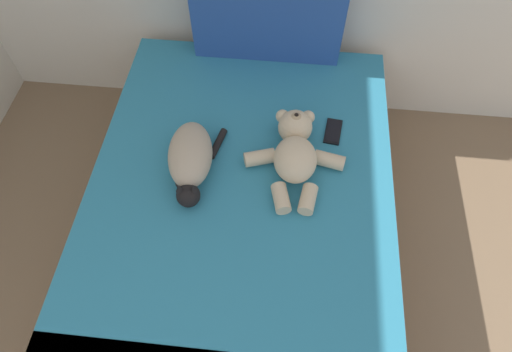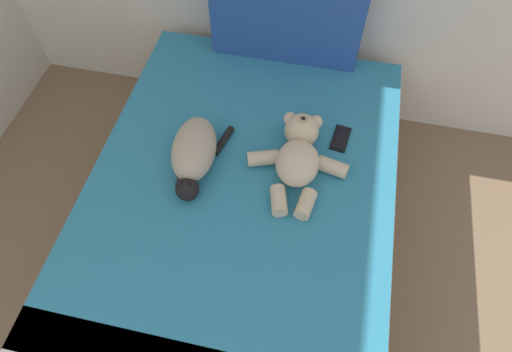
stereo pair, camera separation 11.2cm
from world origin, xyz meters
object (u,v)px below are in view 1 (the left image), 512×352
at_px(patterned_cushion, 268,9).
at_px(cell_phone, 333,131).
at_px(cat, 190,159).
at_px(teddy_bear, 295,151).
at_px(bed, 241,220).

xyz_separation_m(patterned_cushion, cell_phone, (0.36, -0.51, -0.26)).
xyz_separation_m(cat, cell_phone, (0.61, 0.27, -0.07)).
height_order(patterned_cushion, cat, patterned_cushion).
bearing_deg(patterned_cushion, cell_phone, -55.11).
bearing_deg(teddy_bear, patterned_cushion, 104.91).
height_order(patterned_cushion, teddy_bear, patterned_cushion).
bearing_deg(cat, patterned_cushion, 71.52).
bearing_deg(cell_phone, cat, -156.51).
relative_size(cat, cell_phone, 2.79).
bearing_deg(cell_phone, patterned_cushion, 124.89).
bearing_deg(teddy_bear, cell_phone, 46.13).
bearing_deg(bed, cell_phone, 42.82).
xyz_separation_m(teddy_bear, cell_phone, (0.17, 0.18, -0.07)).
xyz_separation_m(bed, patterned_cushion, (0.04, 0.87, 0.53)).
height_order(bed, cell_phone, cell_phone).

